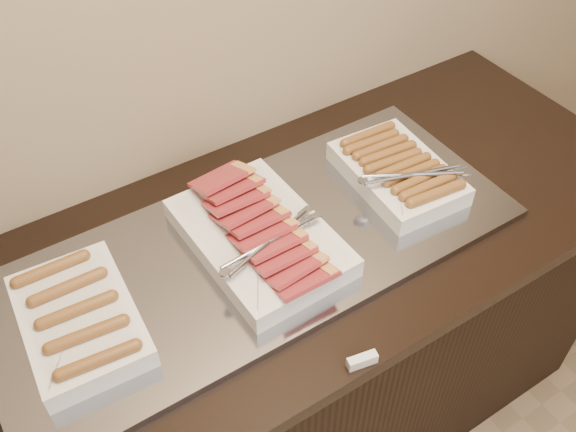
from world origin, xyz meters
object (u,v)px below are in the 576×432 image
object	(u,v)px
dish_center	(259,235)
dish_right	(399,171)
dish_left	(79,319)
counter	(262,360)
warming_tray	(257,249)

from	to	relation	value
dish_center	dish_right	bearing A→B (deg)	-1.91
dish_left	dish_center	bearing A→B (deg)	3.16
counter	warming_tray	distance (m)	0.46
dish_center	dish_left	bearing A→B (deg)	177.87
dish_left	dish_right	distance (m)	0.81
warming_tray	dish_left	size ratio (longest dim) A/B	3.63
counter	dish_right	bearing A→B (deg)	-0.66
warming_tray	dish_right	distance (m)	0.40
counter	dish_left	world-z (taller)	dish_left
warming_tray	dish_left	distance (m)	0.41
counter	dish_right	distance (m)	0.65
dish_left	dish_right	size ratio (longest dim) A/B	1.00
counter	dish_right	size ratio (longest dim) A/B	6.21
counter	dish_center	distance (m)	0.50
warming_tray	dish_center	xyz separation A→B (m)	(0.01, -0.00, 0.04)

